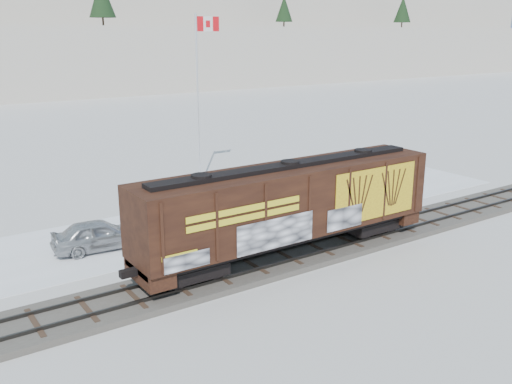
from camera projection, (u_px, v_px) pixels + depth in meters
ground at (317, 252)px, 29.38m from camera, size 500.00×500.00×0.00m
rail_track at (317, 250)px, 29.34m from camera, size 50.00×3.40×0.43m
parking_strip at (238, 215)px, 35.34m from camera, size 40.00×8.00×0.03m
hopper_railcar at (289, 204)px, 27.58m from camera, size 15.98×3.06×4.54m
flagpole at (200, 125)px, 40.70m from camera, size 2.30×0.90×12.19m
car_silver at (99, 235)px, 29.53m from camera, size 4.91×2.36×1.62m
car_white at (288, 198)px, 36.11m from camera, size 4.89×2.24×1.55m
car_dark at (289, 198)px, 36.47m from camera, size 5.04×3.18×1.36m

